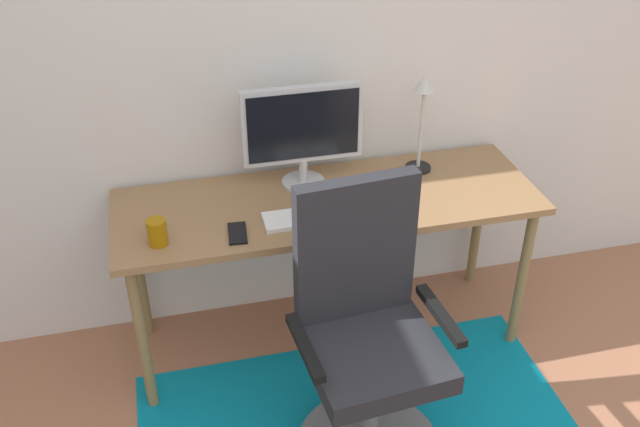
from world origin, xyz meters
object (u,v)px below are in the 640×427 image
object	(u,v)px
coffee_cup	(157,232)
desk_lamp	(423,108)
computer_mouse	(397,201)
cell_phone	(237,233)
office_chair	(366,358)
desk	(329,214)
monitor	(303,129)
keyboard	(319,216)

from	to	relation	value
coffee_cup	desk_lamp	distance (m)	1.18
computer_mouse	desk_lamp	xyz separation A→B (m)	(0.18, 0.25, 0.27)
cell_phone	office_chair	world-z (taller)	office_chair
desk	cell_phone	xyz separation A→B (m)	(-0.40, -0.17, 0.08)
monitor	cell_phone	distance (m)	0.51
monitor	computer_mouse	size ratio (longest dim) A/B	4.72
coffee_cup	cell_phone	distance (m)	0.29
monitor	computer_mouse	world-z (taller)	monitor
coffee_cup	desk_lamp	size ratio (longest dim) A/B	0.24
coffee_cup	office_chair	bearing A→B (deg)	-35.05
keyboard	office_chair	xyz separation A→B (m)	(0.05, -0.49, -0.29)
desk	desk_lamp	size ratio (longest dim) A/B	4.03
computer_mouse	desk	bearing A→B (deg)	157.22
desk_lamp	keyboard	bearing A→B (deg)	-151.74
computer_mouse	cell_phone	bearing A→B (deg)	-174.65
computer_mouse	coffee_cup	world-z (taller)	coffee_cup
coffee_cup	cell_phone	world-z (taller)	coffee_cup
desk	office_chair	world-z (taller)	office_chair
keyboard	monitor	bearing A→B (deg)	89.90
keyboard	coffee_cup	world-z (taller)	coffee_cup
monitor	office_chair	size ratio (longest dim) A/B	0.45
computer_mouse	coffee_cup	xyz separation A→B (m)	(-0.94, -0.05, 0.03)
desk	office_chair	size ratio (longest dim) A/B	1.56
desk	computer_mouse	world-z (taller)	computer_mouse
desk_lamp	monitor	bearing A→B (deg)	179.96
keyboard	office_chair	size ratio (longest dim) A/B	0.39
monitor	desk	bearing A→B (deg)	-62.89
desk_lamp	office_chair	xyz separation A→B (m)	(-0.45, -0.77, -0.57)
monitor	cell_phone	xyz separation A→B (m)	(-0.32, -0.31, -0.25)
monitor	coffee_cup	distance (m)	0.71
monitor	office_chair	world-z (taller)	monitor
monitor	keyboard	bearing A→B (deg)	-90.10
computer_mouse	monitor	bearing A→B (deg)	142.36
desk	computer_mouse	size ratio (longest dim) A/B	16.51
monitor	cell_phone	size ratio (longest dim) A/B	3.51
monitor	office_chair	xyz separation A→B (m)	(0.05, -0.77, -0.54)
keyboard	cell_phone	distance (m)	0.32
keyboard	desk_lamp	distance (m)	0.64
cell_phone	office_chair	bearing A→B (deg)	-45.60
monitor	coffee_cup	size ratio (longest dim) A/B	4.85
desk_lamp	cell_phone	bearing A→B (deg)	-159.46
keyboard	coffee_cup	distance (m)	0.61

